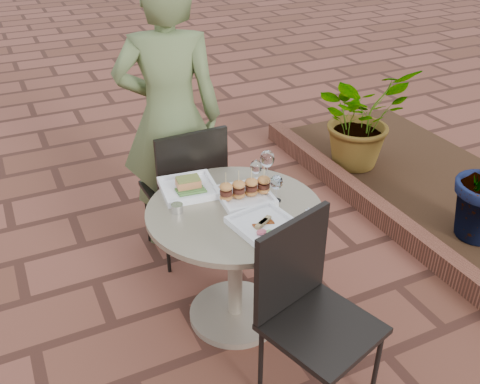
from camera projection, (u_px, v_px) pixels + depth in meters
name	position (u px, v px, depth m)	size (l,w,h in m)	color
ground	(182.00, 303.00, 3.16)	(60.00, 60.00, 0.00)	brown
cafe_table	(235.00, 248.00, 2.82)	(0.90, 0.90, 0.73)	gray
chair_far	(187.00, 183.00, 3.28)	(0.45, 0.45, 0.93)	black
chair_near	(308.00, 301.00, 2.38)	(0.55, 0.55, 0.93)	black
diner	(170.00, 118.00, 3.28)	(0.65, 0.43, 1.78)	#516135
plate_salmon	(189.00, 187.00, 2.84)	(0.31, 0.31, 0.08)	white
plate_sliders	(245.00, 192.00, 2.76)	(0.29, 0.29, 0.17)	white
plate_tuna	(263.00, 224.00, 2.55)	(0.32, 0.32, 0.03)	white
wine_glass_right	(277.00, 183.00, 2.71)	(0.06, 0.06, 0.15)	white
wine_glass_mid	(256.00, 168.00, 2.84)	(0.07, 0.07, 0.15)	white
wine_glass_far	(267.00, 160.00, 2.87)	(0.08, 0.08, 0.19)	white
steel_ramekin	(177.00, 208.00, 2.66)	(0.06, 0.06, 0.04)	silver
cutlery_set	(312.00, 218.00, 2.62)	(0.09, 0.19, 0.00)	silver
planter_curb	(372.00, 206.00, 3.94)	(0.12, 3.00, 0.15)	brown
mulch_bed	(443.00, 190.00, 4.23)	(1.30, 3.00, 0.06)	black
potted_plant_a	(361.00, 117.00, 4.35)	(0.76, 0.66, 0.84)	#33662D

